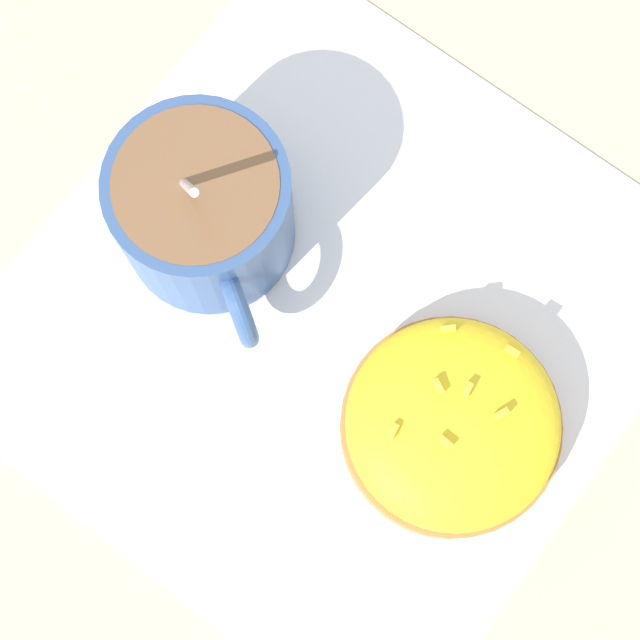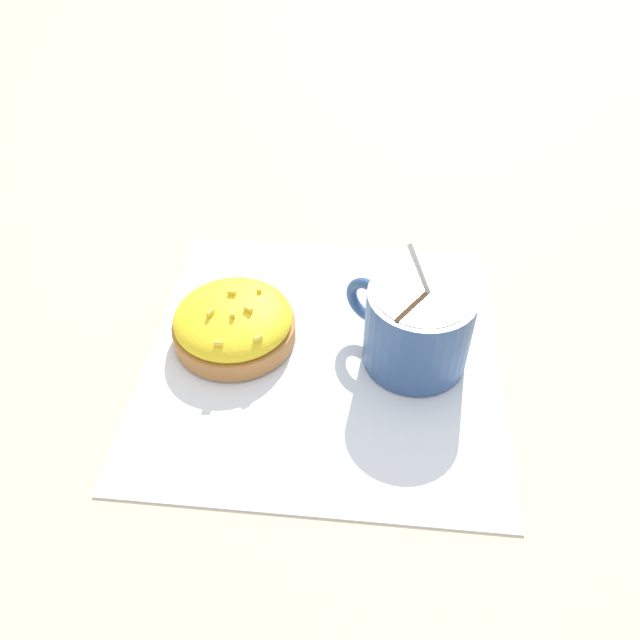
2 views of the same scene
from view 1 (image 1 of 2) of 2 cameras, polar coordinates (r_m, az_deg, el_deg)
name	(u,v)px [view 1 (image 1 of 2)]	position (r m, az deg, el deg)	size (l,w,h in m)	color
ground_plane	(333,319)	(0.52, 0.68, 0.07)	(3.00, 3.00, 0.00)	#C6B793
paper_napkin	(333,318)	(0.52, 0.68, 0.11)	(0.29, 0.30, 0.00)	white
coffee_cup	(203,212)	(0.50, -6.28, 5.77)	(0.10, 0.08, 0.11)	#335184
frosted_pastry	(452,425)	(0.50, 7.04, -5.56)	(0.10, 0.10, 0.04)	#B2753D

